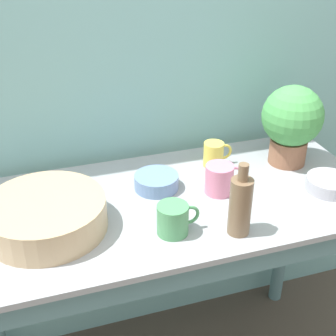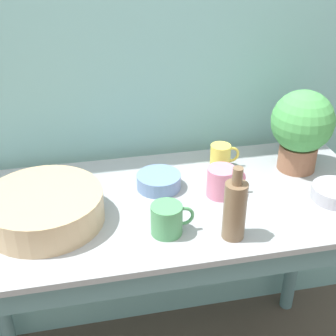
{
  "view_description": "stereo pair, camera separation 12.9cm",
  "coord_description": "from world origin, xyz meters",
  "px_view_note": "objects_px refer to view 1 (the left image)",
  "views": [
    {
      "loc": [
        -0.39,
        -0.89,
        1.72
      ],
      "look_at": [
        0.0,
        0.32,
        1.0
      ],
      "focal_mm": 50.0,
      "sensor_mm": 36.0,
      "label": 1
    },
    {
      "loc": [
        -0.26,
        -0.92,
        1.72
      ],
      "look_at": [
        0.0,
        0.32,
        1.0
      ],
      "focal_mm": 50.0,
      "sensor_mm": 36.0,
      "label": 2
    }
  ],
  "objects_px": {
    "bottle_tall": "(240,205)",
    "mug_yellow": "(214,154)",
    "bowl_wash_large": "(46,215)",
    "mug_pink": "(220,179)",
    "bowl_small_blue": "(156,182)",
    "bowl_small_steel": "(329,184)",
    "potted_plant": "(292,121)",
    "mug_green": "(173,219)"
  },
  "relations": [
    {
      "from": "potted_plant",
      "to": "mug_pink",
      "type": "distance_m",
      "value": 0.36
    },
    {
      "from": "mug_pink",
      "to": "mug_yellow",
      "type": "xyz_separation_m",
      "value": [
        0.05,
        0.17,
        -0.0
      ]
    },
    {
      "from": "potted_plant",
      "to": "mug_green",
      "type": "height_order",
      "value": "potted_plant"
    },
    {
      "from": "mug_yellow",
      "to": "bowl_small_blue",
      "type": "xyz_separation_m",
      "value": [
        -0.24,
        -0.09,
        -0.02
      ]
    },
    {
      "from": "bowl_small_steel",
      "to": "bowl_small_blue",
      "type": "bearing_deg",
      "value": 161.26
    },
    {
      "from": "bowl_wash_large",
      "to": "mug_green",
      "type": "distance_m",
      "value": 0.37
    },
    {
      "from": "mug_pink",
      "to": "bowl_small_blue",
      "type": "relative_size",
      "value": 0.89
    },
    {
      "from": "bottle_tall",
      "to": "mug_pink",
      "type": "relative_size",
      "value": 1.72
    },
    {
      "from": "potted_plant",
      "to": "bowl_wash_large",
      "type": "xyz_separation_m",
      "value": [
        -0.88,
        -0.14,
        -0.12
      ]
    },
    {
      "from": "bowl_wash_large",
      "to": "mug_pink",
      "type": "relative_size",
      "value": 2.7
    },
    {
      "from": "potted_plant",
      "to": "mug_pink",
      "type": "relative_size",
      "value": 2.24
    },
    {
      "from": "bowl_wash_large",
      "to": "mug_pink",
      "type": "xyz_separation_m",
      "value": [
        0.56,
        0.03,
        0.0
      ]
    },
    {
      "from": "potted_plant",
      "to": "mug_pink",
      "type": "height_order",
      "value": "potted_plant"
    },
    {
      "from": "mug_pink",
      "to": "bowl_small_steel",
      "type": "bearing_deg",
      "value": -15.63
    },
    {
      "from": "bottle_tall",
      "to": "bowl_small_blue",
      "type": "xyz_separation_m",
      "value": [
        -0.16,
        0.3,
        -0.07
      ]
    },
    {
      "from": "bowl_small_steel",
      "to": "mug_pink",
      "type": "bearing_deg",
      "value": 164.37
    },
    {
      "from": "mug_yellow",
      "to": "bowl_small_blue",
      "type": "height_order",
      "value": "mug_yellow"
    },
    {
      "from": "mug_pink",
      "to": "bottle_tall",
      "type": "bearing_deg",
      "value": -98.74
    },
    {
      "from": "bowl_small_blue",
      "to": "mug_yellow",
      "type": "bearing_deg",
      "value": 19.49
    },
    {
      "from": "bowl_wash_large",
      "to": "bowl_small_blue",
      "type": "height_order",
      "value": "bowl_wash_large"
    },
    {
      "from": "potted_plant",
      "to": "bottle_tall",
      "type": "height_order",
      "value": "potted_plant"
    },
    {
      "from": "potted_plant",
      "to": "mug_green",
      "type": "distance_m",
      "value": 0.61
    },
    {
      "from": "potted_plant",
      "to": "bowl_small_blue",
      "type": "bearing_deg",
      "value": -176.89
    },
    {
      "from": "mug_pink",
      "to": "mug_green",
      "type": "bearing_deg",
      "value": -142.96
    },
    {
      "from": "bowl_wash_large",
      "to": "mug_yellow",
      "type": "bearing_deg",
      "value": 18.33
    },
    {
      "from": "bowl_wash_large",
      "to": "bowl_small_blue",
      "type": "distance_m",
      "value": 0.39
    },
    {
      "from": "bottle_tall",
      "to": "mug_yellow",
      "type": "distance_m",
      "value": 0.4
    },
    {
      "from": "mug_yellow",
      "to": "mug_green",
      "type": "bearing_deg",
      "value": -128.57
    },
    {
      "from": "mug_yellow",
      "to": "mug_green",
      "type": "xyz_separation_m",
      "value": [
        -0.27,
        -0.33,
        0.0
      ]
    },
    {
      "from": "bowl_wash_large",
      "to": "bowl_small_blue",
      "type": "relative_size",
      "value": 2.39
    },
    {
      "from": "bottle_tall",
      "to": "mug_green",
      "type": "distance_m",
      "value": 0.2
    },
    {
      "from": "bottle_tall",
      "to": "mug_yellow",
      "type": "height_order",
      "value": "bottle_tall"
    },
    {
      "from": "potted_plant",
      "to": "mug_yellow",
      "type": "relative_size",
      "value": 2.71
    },
    {
      "from": "mug_pink",
      "to": "bowl_small_blue",
      "type": "bearing_deg",
      "value": 155.83
    },
    {
      "from": "bottle_tall",
      "to": "potted_plant",
      "type": "bearing_deg",
      "value": 43.28
    },
    {
      "from": "bowl_wash_large",
      "to": "mug_yellow",
      "type": "xyz_separation_m",
      "value": [
        0.61,
        0.2,
        -0.0
      ]
    },
    {
      "from": "mug_yellow",
      "to": "bowl_small_blue",
      "type": "bearing_deg",
      "value": -160.51
    },
    {
      "from": "bottle_tall",
      "to": "mug_pink",
      "type": "bearing_deg",
      "value": 81.26
    },
    {
      "from": "mug_yellow",
      "to": "bowl_wash_large",
      "type": "bearing_deg",
      "value": -161.67
    },
    {
      "from": "mug_green",
      "to": "bowl_small_steel",
      "type": "relative_size",
      "value": 0.85
    },
    {
      "from": "potted_plant",
      "to": "bowl_small_blue",
      "type": "height_order",
      "value": "potted_plant"
    },
    {
      "from": "potted_plant",
      "to": "bowl_small_steel",
      "type": "height_order",
      "value": "potted_plant"
    }
  ]
}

